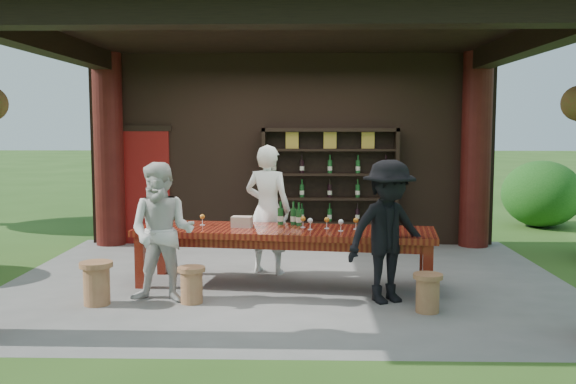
{
  "coord_description": "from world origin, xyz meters",
  "views": [
    {
      "loc": [
        0.22,
        -8.44,
        2.07
      ],
      "look_at": [
        0.0,
        0.4,
        1.15
      ],
      "focal_mm": 40.0,
      "sensor_mm": 36.0,
      "label": 1
    }
  ],
  "objects_px": {
    "tasting_table": "(284,237)",
    "stool_near_right": "(428,292)",
    "host": "(268,209)",
    "guest_man": "(388,232)",
    "guest_woman": "(162,233)",
    "wine_shelf": "(330,187)",
    "napkin_basket": "(242,222)",
    "stool_far_left": "(97,282)",
    "stool_near_left": "(192,284)"
  },
  "relations": [
    {
      "from": "guest_woman",
      "to": "napkin_basket",
      "type": "relative_size",
      "value": 6.33
    },
    {
      "from": "tasting_table",
      "to": "stool_near_right",
      "type": "distance_m",
      "value": 2.03
    },
    {
      "from": "stool_near_left",
      "to": "stool_near_right",
      "type": "height_order",
      "value": "stool_near_right"
    },
    {
      "from": "wine_shelf",
      "to": "tasting_table",
      "type": "bearing_deg",
      "value": -104.16
    },
    {
      "from": "stool_far_left",
      "to": "tasting_table",
      "type": "bearing_deg",
      "value": 23.54
    },
    {
      "from": "tasting_table",
      "to": "stool_near_right",
      "type": "bearing_deg",
      "value": -35.07
    },
    {
      "from": "stool_far_left",
      "to": "napkin_basket",
      "type": "distance_m",
      "value": 1.98
    },
    {
      "from": "guest_man",
      "to": "napkin_basket",
      "type": "xyz_separation_m",
      "value": [
        -1.79,
        0.84,
        -0.02
      ]
    },
    {
      "from": "stool_near_left",
      "to": "napkin_basket",
      "type": "bearing_deg",
      "value": 61.97
    },
    {
      "from": "wine_shelf",
      "to": "stool_near_right",
      "type": "relative_size",
      "value": 5.32
    },
    {
      "from": "napkin_basket",
      "to": "wine_shelf",
      "type": "bearing_deg",
      "value": 64.73
    },
    {
      "from": "wine_shelf",
      "to": "guest_woman",
      "type": "height_order",
      "value": "wine_shelf"
    },
    {
      "from": "stool_far_left",
      "to": "host",
      "type": "xyz_separation_m",
      "value": [
        1.89,
        1.66,
        0.64
      ]
    },
    {
      "from": "stool_near_left",
      "to": "guest_man",
      "type": "height_order",
      "value": "guest_man"
    },
    {
      "from": "wine_shelf",
      "to": "stool_near_right",
      "type": "distance_m",
      "value": 4.08
    },
    {
      "from": "stool_near_right",
      "to": "wine_shelf",
      "type": "bearing_deg",
      "value": 103.5
    },
    {
      "from": "wine_shelf",
      "to": "tasting_table",
      "type": "distance_m",
      "value": 2.86
    },
    {
      "from": "wine_shelf",
      "to": "guest_woman",
      "type": "xyz_separation_m",
      "value": [
        -2.1,
        -3.53,
        -0.2
      ]
    },
    {
      "from": "stool_near_right",
      "to": "tasting_table",
      "type": "bearing_deg",
      "value": 144.93
    },
    {
      "from": "wine_shelf",
      "to": "stool_far_left",
      "type": "relative_size",
      "value": 4.58
    },
    {
      "from": "host",
      "to": "guest_woman",
      "type": "relative_size",
      "value": 1.1
    },
    {
      "from": "stool_far_left",
      "to": "wine_shelf",
      "type": "bearing_deg",
      "value": 52.38
    },
    {
      "from": "stool_near_left",
      "to": "napkin_basket",
      "type": "xyz_separation_m",
      "value": [
        0.5,
        0.95,
        0.59
      ]
    },
    {
      "from": "host",
      "to": "guest_man",
      "type": "xyz_separation_m",
      "value": [
        1.49,
        -1.46,
        -0.06
      ]
    },
    {
      "from": "stool_far_left",
      "to": "guest_woman",
      "type": "height_order",
      "value": "guest_woman"
    },
    {
      "from": "stool_near_right",
      "to": "host",
      "type": "relative_size",
      "value": 0.24
    },
    {
      "from": "guest_man",
      "to": "wine_shelf",
      "type": "bearing_deg",
      "value": 73.59
    },
    {
      "from": "host",
      "to": "guest_woman",
      "type": "bearing_deg",
      "value": 70.82
    },
    {
      "from": "guest_man",
      "to": "stool_far_left",
      "type": "bearing_deg",
      "value": 158.08
    },
    {
      "from": "stool_near_left",
      "to": "stool_far_left",
      "type": "distance_m",
      "value": 1.09
    },
    {
      "from": "wine_shelf",
      "to": "tasting_table",
      "type": "xyz_separation_m",
      "value": [
        -0.69,
        -2.75,
        -0.38
      ]
    },
    {
      "from": "stool_far_left",
      "to": "guest_man",
      "type": "xyz_separation_m",
      "value": [
        3.38,
        0.2,
        0.57
      ]
    },
    {
      "from": "napkin_basket",
      "to": "stool_far_left",
      "type": "bearing_deg",
      "value": -146.84
    },
    {
      "from": "guest_woman",
      "to": "stool_near_left",
      "type": "bearing_deg",
      "value": -4.25
    },
    {
      "from": "guest_woman",
      "to": "stool_near_right",
      "type": "bearing_deg",
      "value": -1.59
    },
    {
      "from": "stool_near_right",
      "to": "napkin_basket",
      "type": "distance_m",
      "value": 2.58
    },
    {
      "from": "stool_near_right",
      "to": "host",
      "type": "bearing_deg",
      "value": 135.18
    },
    {
      "from": "tasting_table",
      "to": "guest_man",
      "type": "height_order",
      "value": "guest_man"
    },
    {
      "from": "wine_shelf",
      "to": "stool_near_left",
      "type": "relative_size",
      "value": 5.38
    },
    {
      "from": "guest_woman",
      "to": "napkin_basket",
      "type": "xyz_separation_m",
      "value": [
        0.85,
        0.89,
        -0.0
      ]
    },
    {
      "from": "tasting_table",
      "to": "guest_woman",
      "type": "bearing_deg",
      "value": -150.81
    },
    {
      "from": "host",
      "to": "wine_shelf",
      "type": "bearing_deg",
      "value": -96.92
    },
    {
      "from": "tasting_table",
      "to": "guest_man",
      "type": "distance_m",
      "value": 1.45
    },
    {
      "from": "guest_woman",
      "to": "wine_shelf",
      "type": "bearing_deg",
      "value": 64.47
    },
    {
      "from": "napkin_basket",
      "to": "stool_near_right",
      "type": "bearing_deg",
      "value": -29.75
    },
    {
      "from": "wine_shelf",
      "to": "stool_near_right",
      "type": "bearing_deg",
      "value": -76.5
    },
    {
      "from": "stool_far_left",
      "to": "napkin_basket",
      "type": "bearing_deg",
      "value": 33.16
    },
    {
      "from": "stool_near_left",
      "to": "stool_far_left",
      "type": "height_order",
      "value": "stool_far_left"
    },
    {
      "from": "tasting_table",
      "to": "stool_near_right",
      "type": "relative_size",
      "value": 9.06
    },
    {
      "from": "wine_shelf",
      "to": "napkin_basket",
      "type": "bearing_deg",
      "value": -115.27
    }
  ]
}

